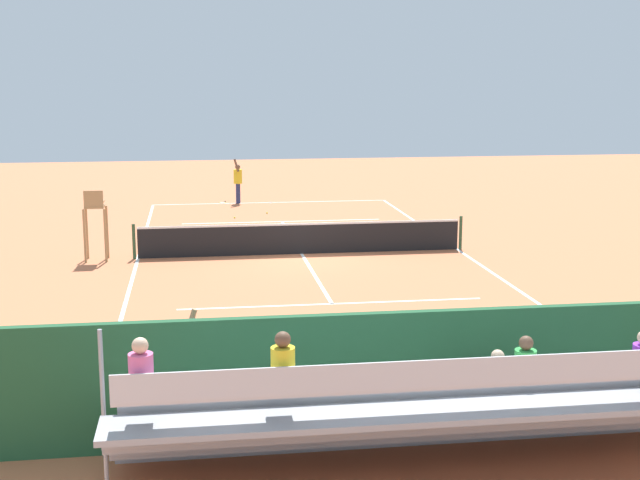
{
  "coord_description": "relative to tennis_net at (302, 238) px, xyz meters",
  "views": [
    {
      "loc": [
        3.26,
        26.55,
        5.58
      ],
      "look_at": [
        0.0,
        4.0,
        1.2
      ],
      "focal_mm": 49.36,
      "sensor_mm": 36.0,
      "label": 1
    }
  ],
  "objects": [
    {
      "name": "ground_plane",
      "position": [
        0.0,
        0.0,
        -0.5
      ],
      "size": [
        60.0,
        60.0,
        0.0
      ],
      "primitive_type": "plane",
      "color": "#CC7047"
    },
    {
      "name": "court_line_markings",
      "position": [
        0.0,
        -0.04,
        -0.5
      ],
      "size": [
        10.1,
        22.2,
        0.01
      ],
      "color": "white",
      "rests_on": "ground"
    },
    {
      "name": "tennis_net",
      "position": [
        0.0,
        0.0,
        0.0
      ],
      "size": [
        10.3,
        0.1,
        1.07
      ],
      "color": "black",
      "rests_on": "ground"
    },
    {
      "name": "backdrop_wall",
      "position": [
        0.0,
        14.0,
        0.5
      ],
      "size": [
        18.0,
        0.16,
        2.0
      ],
      "primitive_type": "cube",
      "color": "#235633",
      "rests_on": "ground"
    },
    {
      "name": "bleacher_stand",
      "position": [
        -0.09,
        15.39,
        0.46
      ],
      "size": [
        9.06,
        2.4,
        2.48
      ],
      "color": "#9EA0A5",
      "rests_on": "ground"
    },
    {
      "name": "umpire_chair",
      "position": [
        6.2,
        0.09,
        0.81
      ],
      "size": [
        0.67,
        0.67,
        2.14
      ],
      "color": "#A88456",
      "rests_on": "ground"
    },
    {
      "name": "courtside_bench",
      "position": [
        -2.05,
        13.27,
        0.06
      ],
      "size": [
        1.8,
        0.4,
        0.93
      ],
      "color": "#33383D",
      "rests_on": "ground"
    },
    {
      "name": "equipment_bag",
      "position": [
        -0.33,
        13.4,
        -0.32
      ],
      "size": [
        0.9,
        0.36,
        0.36
      ],
      "primitive_type": "cube",
      "color": "#334C8C",
      "rests_on": "ground"
    },
    {
      "name": "tennis_player",
      "position": [
        1.39,
        -11.05,
        0.51
      ],
      "size": [
        0.45,
        0.56,
        1.93
      ],
      "color": "navy",
      "rests_on": "ground"
    },
    {
      "name": "tennis_racket",
      "position": [
        2.05,
        -11.24,
        -0.49
      ],
      "size": [
        0.39,
        0.58,
        0.03
      ],
      "color": "black",
      "rests_on": "ground"
    },
    {
      "name": "tennis_ball_near",
      "position": [
        1.74,
        -7.05,
        -0.47
      ],
      "size": [
        0.07,
        0.07,
        0.07
      ],
      "primitive_type": "sphere",
      "color": "#CCDB33",
      "rests_on": "ground"
    },
    {
      "name": "tennis_ball_far",
      "position": [
        0.4,
        -7.99,
        -0.47
      ],
      "size": [
        0.07,
        0.07,
        0.07
      ],
      "primitive_type": "sphere",
      "color": "#CCDB33",
      "rests_on": "ground"
    },
    {
      "name": "line_judge",
      "position": [
        3.39,
        13.29,
        0.51
      ],
      "size": [
        0.38,
        0.54,
        1.93
      ],
      "color": "#232328",
      "rests_on": "ground"
    }
  ]
}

